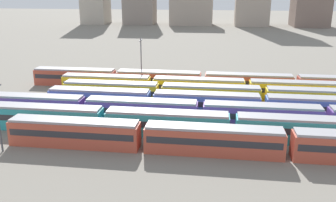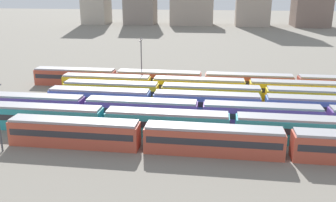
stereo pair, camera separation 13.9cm
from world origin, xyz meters
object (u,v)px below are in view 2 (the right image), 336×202
train_track_5 (297,91)px  train_track_6 (295,84)px  train_track_2 (261,116)px  train_track_0 (213,140)px  train_track_3 (263,106)px  train_track_1 (301,130)px  train_track_4 (318,99)px  catenary_pole_1 (141,59)px

train_track_5 → train_track_6: 5.24m
train_track_2 → train_track_0: bearing=-124.7°
train_track_3 → train_track_5: (7.54, 10.40, 0.00)m
train_track_0 → train_track_6: size_ratio=0.50×
train_track_1 → train_track_5: bearing=80.7°
train_track_1 → train_track_3: size_ratio=1.25×
train_track_2 → train_track_6: 22.63m
train_track_3 → train_track_6: 17.61m
train_track_1 → train_track_6: same height
train_track_4 → train_track_5: 5.78m
train_track_0 → train_track_3: size_ratio=0.75×
train_track_3 → train_track_5: bearing=54.1°
train_track_1 → train_track_3: bearing=111.6°
train_track_0 → catenary_pole_1: catenary_pole_1 is taller
train_track_1 → train_track_6: (4.06, 26.00, 0.00)m
train_track_0 → train_track_4: bearing=49.1°
train_track_0 → train_track_1: 13.14m
train_track_1 → train_track_6: size_ratio=0.83×
train_track_0 → train_track_1: bearing=23.3°
catenary_pole_1 → train_track_0: bearing=-64.1°
train_track_4 → train_track_5: same height
train_track_5 → catenary_pole_1: 33.53m
train_track_4 → train_track_6: size_ratio=0.83×
train_track_5 → train_track_0: bearing=-120.8°
train_track_0 → train_track_6: same height
train_track_1 → catenary_pole_1: catenary_pole_1 is taller
train_track_2 → train_track_1: bearing=-46.9°
train_track_1 → train_track_3: 11.19m
train_track_1 → train_track_6: 26.32m
catenary_pole_1 → train_track_3: bearing=-37.4°
catenary_pole_1 → train_track_5: bearing=-14.7°
train_track_0 → train_track_2: same height
train_track_6 → catenary_pole_1: size_ratio=10.85×
train_track_3 → train_track_0: bearing=-117.0°
train_track_2 → catenary_pole_1: 34.16m
train_track_2 → train_track_4: size_ratio=1.00×
train_track_4 → train_track_3: bearing=-152.7°
train_track_2 → train_track_5: same height
train_track_5 → train_track_1: bearing=-99.3°
train_track_1 → train_track_4: bearing=69.1°
train_track_6 → catenary_pole_1: (-32.86, 3.27, 3.83)m
train_track_2 → train_track_4: bearing=43.9°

